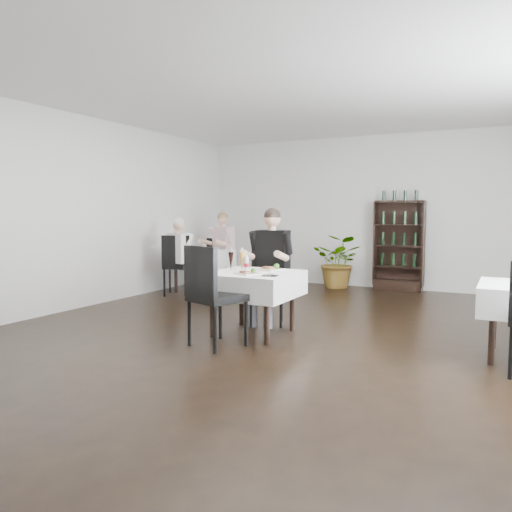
{
  "coord_description": "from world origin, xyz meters",
  "views": [
    {
      "loc": [
        2.48,
        -5.37,
        1.5
      ],
      "look_at": [
        -0.36,
        0.2,
        0.95
      ],
      "focal_mm": 35.0,
      "sensor_mm": 36.0,
      "label": 1
    }
  ],
  "objects": [
    {
      "name": "left_chair_far",
      "position": [
        -2.85,
        3.22,
        0.55
      ],
      "size": [
        0.5,
        0.5,
        0.97
      ],
      "color": "black",
      "rests_on": "ground"
    },
    {
      "name": "main_chair_near",
      "position": [
        -0.43,
        -0.76,
        0.65
      ],
      "size": [
        0.66,
        0.66,
        1.14
      ],
      "color": "black",
      "rests_on": "ground"
    },
    {
      "name": "main_chair_far",
      "position": [
        -0.41,
        0.62,
        0.55
      ],
      "size": [
        0.58,
        0.58,
        0.97
      ],
      "color": "black",
      "rests_on": "ground"
    },
    {
      "name": "diner_left_far",
      "position": [
        -2.67,
        3.15,
        0.87
      ],
      "size": [
        0.64,
        0.68,
        1.5
      ],
      "color": "#44434B",
      "rests_on": "ground"
    },
    {
      "name": "pilsner_dark",
      "position": [
        -0.62,
        0.01,
        0.89
      ],
      "size": [
        0.07,
        0.07,
        0.29
      ],
      "color": "black",
      "rests_on": "main_table"
    },
    {
      "name": "left_table",
      "position": [
        -2.7,
        2.5,
        0.62
      ],
      "size": [
        0.98,
        0.98,
        0.77
      ],
      "color": "black",
      "rests_on": "ground"
    },
    {
      "name": "left_chair_near",
      "position": [
        -2.8,
        1.89,
        0.62
      ],
      "size": [
        0.66,
        0.66,
        1.09
      ],
      "color": "black",
      "rests_on": "ground"
    },
    {
      "name": "napkin_cutlery",
      "position": [
        0.04,
        -0.25,
        0.78
      ],
      "size": [
        0.19,
        0.19,
        0.02
      ],
      "color": "black",
      "rests_on": "main_table"
    },
    {
      "name": "plate_far",
      "position": [
        -0.19,
        0.28,
        0.79
      ],
      "size": [
        0.34,
        0.34,
        0.08
      ],
      "color": "white",
      "rests_on": "main_table"
    },
    {
      "name": "potted_tree",
      "position": [
        -0.51,
        4.1,
        0.53
      ],
      "size": [
        0.97,
        0.85,
        1.06
      ],
      "primitive_type": "imported",
      "rotation": [
        0.0,
        0.0,
        -0.03
      ],
      "color": "#1F561D",
      "rests_on": "ground"
    },
    {
      "name": "coke_bottle",
      "position": [
        -0.41,
        0.04,
        0.86
      ],
      "size": [
        0.06,
        0.06,
        0.22
      ],
      "color": "silver",
      "rests_on": "main_table"
    },
    {
      "name": "diner_main",
      "position": [
        -0.38,
        0.65,
        0.9
      ],
      "size": [
        0.59,
        0.59,
        1.56
      ],
      "color": "#44434B",
      "rests_on": "ground"
    },
    {
      "name": "main_table",
      "position": [
        -0.3,
        0.0,
        0.62
      ],
      "size": [
        1.03,
        1.03,
        0.77
      ],
      "color": "black",
      "rests_on": "ground"
    },
    {
      "name": "plate_near",
      "position": [
        -0.25,
        -0.22,
        0.79
      ],
      "size": [
        0.31,
        0.31,
        0.07
      ],
      "color": "white",
      "rests_on": "main_table"
    },
    {
      "name": "diner_left_near",
      "position": [
        -2.74,
        1.94,
        0.81
      ],
      "size": [
        0.58,
        0.61,
        1.4
      ],
      "color": "#44434B",
      "rests_on": "ground"
    },
    {
      "name": "room_shell",
      "position": [
        0.0,
        0.0,
        1.5
      ],
      "size": [
        9.0,
        9.0,
        9.0
      ],
      "color": "black",
      "rests_on": "ground"
    },
    {
      "name": "wine_shelf",
      "position": [
        0.6,
        4.31,
        0.85
      ],
      "size": [
        0.9,
        0.28,
        1.75
      ],
      "color": "black",
      "rests_on": "ground"
    },
    {
      "name": "pilsner_lager",
      "position": [
        -0.49,
        0.06,
        0.89
      ],
      "size": [
        0.07,
        0.07,
        0.29
      ],
      "color": "gold",
      "rests_on": "main_table"
    }
  ]
}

